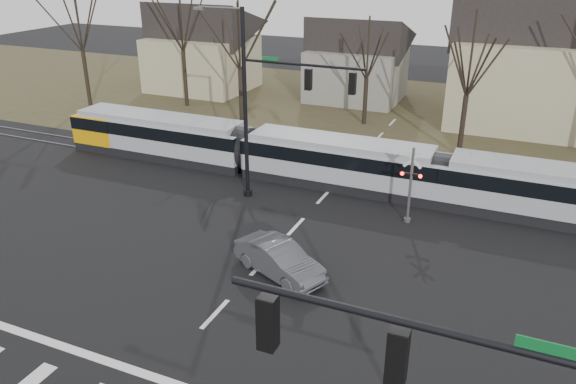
% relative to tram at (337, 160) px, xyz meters
% --- Properties ---
extents(ground, '(140.00, 140.00, 0.00)m').
position_rel_tram_xyz_m(ground, '(-0.05, -16.00, -1.53)').
color(ground, black).
extents(grass_verge, '(140.00, 28.00, 0.01)m').
position_rel_tram_xyz_m(grass_verge, '(-0.05, 16.00, -1.53)').
color(grass_verge, '#38331E').
rests_on(grass_verge, ground).
extents(stop_line, '(28.00, 0.35, 0.01)m').
position_rel_tram_xyz_m(stop_line, '(-0.05, -17.80, -1.52)').
color(stop_line, silver).
rests_on(stop_line, ground).
extents(lane_dashes, '(0.18, 30.00, 0.01)m').
position_rel_tram_xyz_m(lane_dashes, '(-0.05, -0.00, -1.52)').
color(lane_dashes, silver).
rests_on(lane_dashes, ground).
extents(rail_pair, '(90.00, 1.52, 0.06)m').
position_rel_tram_xyz_m(rail_pair, '(-0.05, -0.20, -1.50)').
color(rail_pair, '#59595E').
rests_on(rail_pair, ground).
extents(tram, '(37.07, 2.75, 2.81)m').
position_rel_tram_xyz_m(tram, '(0.00, 0.00, 0.00)').
color(tram, gray).
rests_on(tram, ground).
extents(sedan, '(4.83, 5.57, 1.46)m').
position_rel_tram_xyz_m(sedan, '(1.02, -10.39, -0.80)').
color(sedan, '#46474D').
rests_on(sedan, ground).
extents(signal_pole_far, '(9.28, 0.44, 10.20)m').
position_rel_tram_xyz_m(signal_pole_far, '(-2.46, -3.50, 4.17)').
color(signal_pole_far, black).
rests_on(signal_pole_far, ground).
extents(rail_crossing_signal, '(1.08, 0.36, 4.00)m').
position_rel_tram_xyz_m(rail_crossing_signal, '(4.95, -3.21, 0.35)').
color(rail_crossing_signal, '#59595B').
rests_on(rail_crossing_signal, ground).
extents(tree_row, '(59.20, 7.20, 10.00)m').
position_rel_tram_xyz_m(tree_row, '(1.95, 10.00, 3.47)').
color(tree_row, black).
rests_on(tree_row, ground).
extents(house_a, '(9.72, 8.64, 8.60)m').
position_rel_tram_xyz_m(house_a, '(-20.05, 18.00, 2.93)').
color(house_a, tan).
rests_on(house_a, ground).
extents(house_b, '(8.64, 7.56, 7.65)m').
position_rel_tram_xyz_m(house_b, '(-5.05, 20.00, 2.44)').
color(house_b, slate).
rests_on(house_b, ground).
extents(house_c, '(10.80, 8.64, 10.10)m').
position_rel_tram_xyz_m(house_c, '(8.95, 17.00, 3.70)').
color(house_c, tan).
rests_on(house_c, ground).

